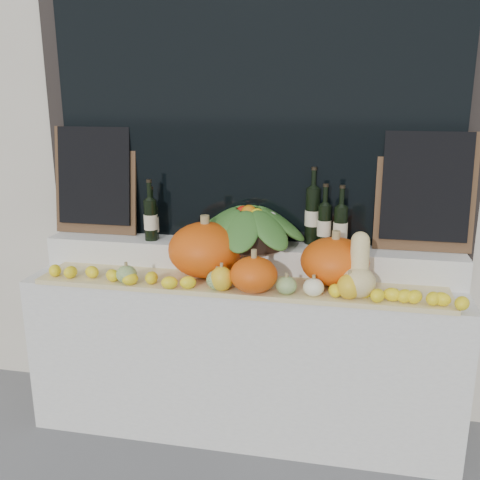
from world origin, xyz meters
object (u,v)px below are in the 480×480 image
Objects in this scene: pumpkin_left at (205,250)px; produce_bowl at (249,225)px; pumpkin_right at (335,261)px; butternut_squash at (359,271)px; wine_bottle_tall at (312,215)px.

produce_bowl is at bearing 42.18° from pumpkin_left.
pumpkin_right is 1.16× the size of butternut_squash.
produce_bowl reaches higher than pumpkin_left.
pumpkin_left is 0.80m from butternut_squash.
pumpkin_right is 0.34m from wine_bottle_tall.
butternut_squash is 0.50m from wine_bottle_tall.
butternut_squash is at bearing -48.75° from pumpkin_right.
butternut_squash is 0.71× the size of wine_bottle_tall.
wine_bottle_tall is at bearing 14.28° from produce_bowl.
pumpkin_left is 0.59× the size of produce_bowl.
produce_bowl is 1.56× the size of wine_bottle_tall.
butternut_squash reaches higher than pumpkin_right.
butternut_squash is 0.68m from produce_bowl.
wine_bottle_tall reaches higher than pumpkin_right.
produce_bowl reaches higher than pumpkin_right.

